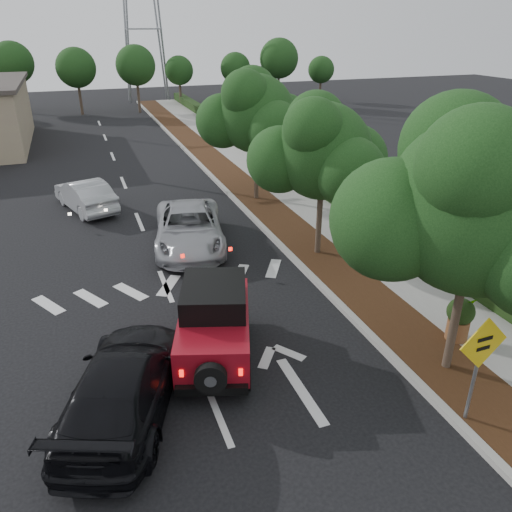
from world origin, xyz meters
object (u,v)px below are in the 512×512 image
red_jeep (215,320)px  black_suv_oncoming (124,384)px  silver_suv_ahead (189,228)px  speed_hump_sign (480,356)px

red_jeep → black_suv_oncoming: bearing=-132.5°
red_jeep → black_suv_oncoming: 2.74m
silver_suv_ahead → red_jeep: bearing=-86.5°
black_suv_oncoming → red_jeep: bearing=-129.1°
red_jeep → speed_hump_sign: size_ratio=1.60×
black_suv_oncoming → speed_hump_sign: 7.26m
speed_hump_sign → black_suv_oncoming: bearing=155.5°
silver_suv_ahead → speed_hump_sign: 11.47m
red_jeep → speed_hump_sign: 5.97m
red_jeep → silver_suv_ahead: size_ratio=0.74×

